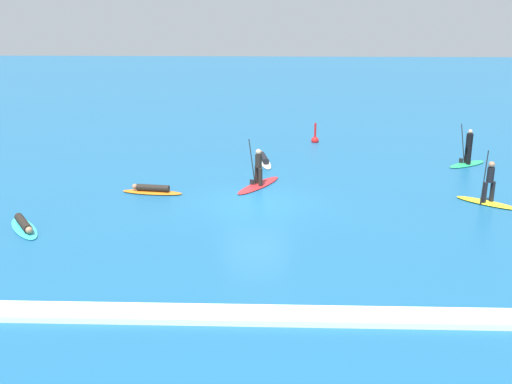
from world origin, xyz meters
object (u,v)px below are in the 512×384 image
surfer_on_yellow_board (488,194)px  surfer_on_white_board (264,159)px  surfer_on_teal_board (24,226)px  surfer_on_green_board (468,155)px  marker_buoy (315,139)px  surfer_on_orange_board (152,190)px  surfer_on_red_board (258,178)px

surfer_on_yellow_board → surfer_on_white_board: size_ratio=0.80×
surfer_on_yellow_board → surfer_on_teal_board: (-18.09, -3.42, -0.31)m
surfer_on_green_board → marker_buoy: surfer_on_green_board is taller
surfer_on_orange_board → marker_buoy: marker_buoy is taller
surfer_on_red_board → marker_buoy: 9.09m
surfer_on_green_board → surfer_on_white_board: (-10.32, 0.21, -0.37)m
surfer_on_yellow_board → surfer_on_white_board: 11.30m
surfer_on_green_board → surfer_on_teal_board: surfer_on_green_board is taller
surfer_on_yellow_board → surfer_on_white_board: (-9.39, 6.27, -0.31)m
surfer_on_orange_board → surfer_on_teal_board: size_ratio=1.06×
surfer_on_green_board → surfer_on_red_board: surfer_on_red_board is taller
surfer_on_teal_board → surfer_on_red_board: size_ratio=0.83×
surfer_on_teal_board → marker_buoy: bearing=106.4°
surfer_on_red_board → surfer_on_green_board: bearing=141.7°
surfer_on_green_board → surfer_on_yellow_board: 6.14m
surfer_on_green_board → surfer_on_white_board: 10.33m
surfer_on_green_board → surfer_on_yellow_board: surfer_on_yellow_board is taller
surfer_on_yellow_board → surfer_on_green_board: bearing=-60.6°
surfer_on_teal_board → surfer_on_white_board: bearing=103.9°
surfer_on_green_board → surfer_on_white_board: size_ratio=0.78×
surfer_on_orange_board → surfer_on_teal_board: (-3.92, -4.40, 0.00)m
surfer_on_yellow_board → surfer_on_orange_board: 14.21m
surfer_on_orange_board → surfer_on_teal_board: bearing=55.9°
surfer_on_white_board → surfer_on_green_board: bearing=-101.2°
surfer_on_green_board → surfer_on_teal_board: (-19.03, -9.49, -0.38)m
surfer_on_orange_board → marker_buoy: size_ratio=2.19×
surfer_on_green_board → marker_buoy: 8.77m
surfer_on_green_board → marker_buoy: size_ratio=1.93×
surfer_on_red_board → surfer_on_yellow_board: bearing=108.5°
surfer_on_white_board → surfer_on_teal_board: bearing=128.0°
surfer_on_yellow_board → marker_buoy: size_ratio=1.96×
surfer_on_green_board → marker_buoy: (-7.42, 4.66, -0.33)m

